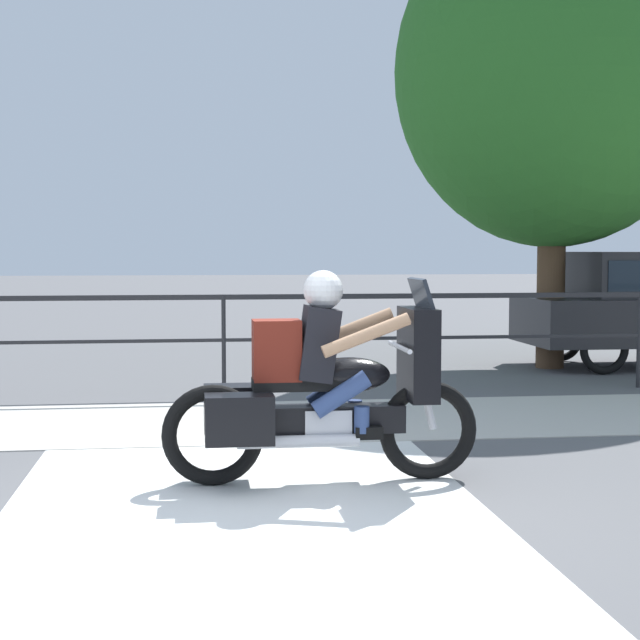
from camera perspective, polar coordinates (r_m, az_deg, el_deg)
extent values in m
plane|color=#565659|center=(6.46, -4.10, -11.17)|extent=(120.00, 120.00, 0.00)
cube|color=#B7B2A8|center=(9.77, -5.26, -5.90)|extent=(44.00, 2.40, 0.01)
cube|color=silver|center=(6.26, -4.21, -11.62)|extent=(3.16, 6.00, 0.01)
cube|color=#232326|center=(11.43, -5.64, 1.34)|extent=(36.00, 0.04, 0.06)
cube|color=#232326|center=(11.46, -5.62, -1.17)|extent=(36.00, 0.03, 0.04)
cylinder|color=#232326|center=(11.47, -5.62, -1.46)|extent=(0.05, 0.05, 1.18)
cylinder|color=#232326|center=(12.69, 18.06, -1.11)|extent=(0.05, 0.05, 1.18)
torus|color=black|center=(7.34, 6.31, -6.38)|extent=(0.74, 0.11, 0.74)
torus|color=black|center=(7.14, -6.25, -6.68)|extent=(0.74, 0.11, 0.74)
cube|color=black|center=(7.18, 0.12, -5.78)|extent=(1.21, 0.22, 0.20)
cube|color=silver|center=(7.19, 0.37, -6.17)|extent=(0.34, 0.26, 0.26)
ellipsoid|color=black|center=(7.16, 1.63, -3.21)|extent=(0.63, 0.30, 0.26)
cube|color=black|center=(7.12, -1.15, -3.74)|extent=(0.70, 0.28, 0.08)
cube|color=black|center=(7.24, 5.73, -1.95)|extent=(0.20, 0.58, 0.68)
cube|color=#1E232B|center=(7.21, 5.91, 1.51)|extent=(0.10, 0.50, 0.24)
cylinder|color=silver|center=(7.20, 4.65, -1.58)|extent=(0.04, 0.70, 0.04)
cylinder|color=silver|center=(7.02, -1.26, -7.08)|extent=(0.87, 0.09, 0.09)
cube|color=black|center=(6.88, -4.71, -5.77)|extent=(0.48, 0.28, 0.34)
cube|color=black|center=(7.35, -4.89, -5.13)|extent=(0.48, 0.28, 0.34)
cylinder|color=silver|center=(7.29, 6.10, -4.18)|extent=(0.19, 0.06, 0.57)
cube|color=black|center=(7.10, -0.14, -1.38)|extent=(0.31, 0.36, 0.55)
sphere|color=tan|center=(7.08, 0.19, 1.59)|extent=(0.23, 0.23, 0.23)
sphere|color=silver|center=(7.08, 0.19, 1.75)|extent=(0.29, 0.29, 0.29)
cylinder|color=#33477A|center=(7.01, 1.24, -4.35)|extent=(0.44, 0.13, 0.34)
cylinder|color=#33477A|center=(7.07, 2.45, -5.81)|extent=(0.11, 0.11, 0.19)
cube|color=black|center=(7.09, 2.84, -6.56)|extent=(0.20, 0.10, 0.09)
cylinder|color=#33477A|center=(7.31, 0.89, -4.01)|extent=(0.44, 0.13, 0.34)
cylinder|color=#33477A|center=(7.36, 2.04, -5.41)|extent=(0.11, 0.11, 0.19)
cube|color=black|center=(7.38, 2.43, -6.13)|extent=(0.20, 0.10, 0.09)
cylinder|color=tan|center=(6.84, 2.70, -0.90)|extent=(0.64, 0.09, 0.31)
cylinder|color=tan|center=(7.43, 1.89, -0.50)|extent=(0.64, 0.09, 0.31)
cube|color=maroon|center=(7.07, -2.55, -1.76)|extent=(0.34, 0.28, 0.44)
torus|color=black|center=(13.88, 16.22, -1.64)|extent=(0.70, 0.11, 0.70)
torus|color=black|center=(15.36, 13.82, -1.06)|extent=(0.70, 0.11, 0.70)
cylinder|color=brown|center=(14.45, 13.28, 1.93)|extent=(0.40, 0.40, 2.36)
ellipsoid|color=#286623|center=(14.66, 13.48, 13.90)|extent=(4.52, 4.52, 4.98)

